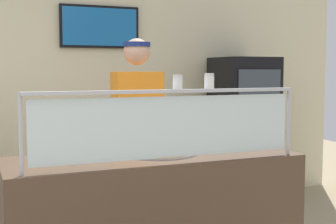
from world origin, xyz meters
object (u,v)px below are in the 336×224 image
Objects in this scene: parmesan_shaker at (178,83)px; drink_fridge at (243,132)px; pizza_tray at (159,151)px; worker_figure at (138,134)px; pizza_server at (154,149)px; pepper_flake_shaker at (209,82)px.

drink_fridge is (1.64, 1.91, -0.61)m from parmesan_shaker.
drink_fridge is (1.62, 1.56, -0.14)m from pizza_tray.
pizza_tray is at bearing -135.98° from drink_fridge.
parmesan_shaker is at bearing -130.57° from drink_fridge.
pizza_tray is at bearing 86.84° from parmesan_shaker.
worker_figure is (0.08, 0.96, -0.43)m from parmesan_shaker.
drink_fridge is at bearing 49.43° from parmesan_shaker.
parmesan_shaker is at bearing -82.41° from pizza_server.
pizza_tray is 5.34× the size of pepper_flake_shaker.
drink_fridge reaches higher than parmesan_shaker.
parmesan_shaker is (-0.02, -0.35, 0.47)m from pizza_tray.
drink_fridge is at bearing 47.11° from pizza_server.
pepper_flake_shaker reaches higher than pizza_tray.
pepper_flake_shaker is 2.46m from drink_fridge.
pizza_server is 2.90× the size of pepper_flake_shaker.
drink_fridge reaches higher than pizza_server.
pizza_server is at bearing 125.55° from pepper_flake_shaker.
parmesan_shaker reaches higher than pizza_tray.
drink_fridge is at bearing 44.02° from pizza_tray.
parmesan_shaker is at bearing -93.16° from pizza_tray.
parmesan_shaker is 1.05m from worker_figure.
parmesan_shaker is 2.59m from drink_fridge.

